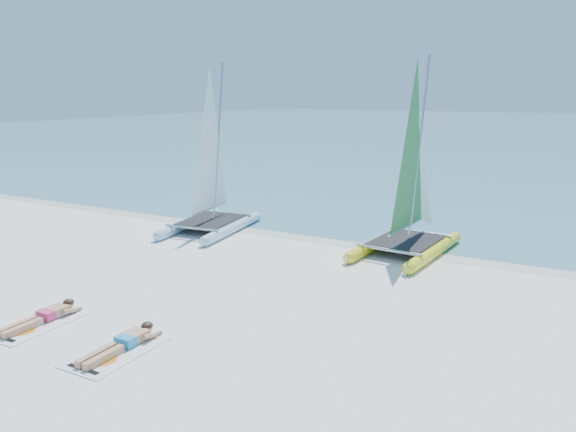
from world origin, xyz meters
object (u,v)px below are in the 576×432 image
sunbather_b (124,342)px  towel_b (116,352)px  towel_a (37,324)px  catamaran_blue (211,180)px  sunbather_a (44,316)px  catamaran_yellow (414,188)px

sunbather_b → towel_b: bearing=-90.0°
towel_a → sunbather_b: bearing=1.6°
catamaran_blue → sunbather_a: 8.24m
towel_a → sunbather_a: 0.22m
catamaran_yellow → sunbather_b: (-2.68, -8.96, -1.71)m
catamaran_yellow → catamaran_blue: bearing=-167.1°
towel_b → sunbather_b: (-0.00, 0.19, 0.11)m
catamaran_blue → towel_a: size_ratio=3.08×
catamaran_yellow → towel_a: bearing=-113.9°
catamaran_blue → sunbather_b: catamaran_blue is taller
catamaran_yellow → sunbather_a: size_ratio=3.36×
towel_b → sunbather_b: size_ratio=1.07×
catamaran_blue → towel_a: bearing=-85.8°
catamaran_yellow → towel_a: catamaran_yellow is taller
catamaran_blue → sunbather_b: (3.91, -8.05, -1.58)m
catamaran_yellow → sunbather_a: catamaran_yellow is taller
sunbather_a → sunbather_b: (2.31, -0.13, 0.00)m
towel_a → sunbather_a: (0.00, 0.19, 0.11)m
towel_b → catamaran_blue: bearing=115.4°
catamaran_yellow → towel_b: catamaran_yellow is taller
towel_b → sunbather_b: 0.22m
towel_b → towel_a: bearing=176.8°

